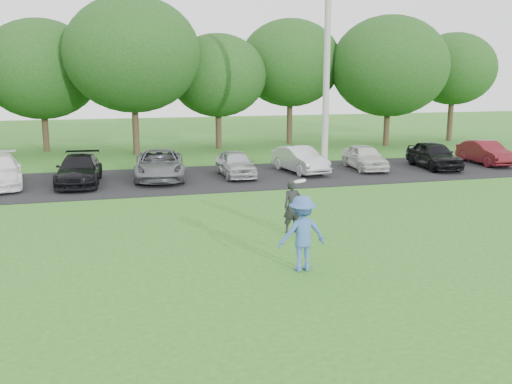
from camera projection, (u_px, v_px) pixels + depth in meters
ground at (299, 283)px, 12.20m from camera, size 100.00×100.00×0.00m
parking_lot at (198, 179)px, 24.47m from camera, size 32.00×6.50×0.03m
utility_pole at (327, 56)px, 24.53m from camera, size 0.28×0.28×10.39m
frisbee_player at (302, 233)px, 12.85m from camera, size 1.14×0.68×2.12m
camera_bystander at (293, 207)px, 15.93m from camera, size 0.59×0.45×1.52m
parked_cars at (173, 165)px, 24.17m from camera, size 30.19×4.77×1.25m
tree_row at (193, 66)px, 33.10m from camera, size 42.39×9.85×8.64m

